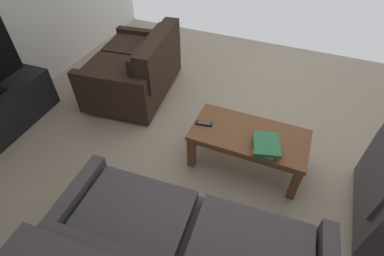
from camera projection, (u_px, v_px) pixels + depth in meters
name	position (u px, v px, depth m)	size (l,w,h in m)	color
ground_plane	(243.00, 143.00, 3.05)	(5.66, 4.81, 0.01)	tan
loveseat_near	(137.00, 69.00, 3.47)	(1.03, 1.33, 0.82)	black
coffee_table	(249.00, 139.00, 2.61)	(1.05, 0.53, 0.41)	brown
book_stack	(266.00, 146.00, 2.40)	(0.28, 0.32, 0.08)	#337F51
tv_remote	(204.00, 124.00, 2.64)	(0.17, 0.07, 0.02)	black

